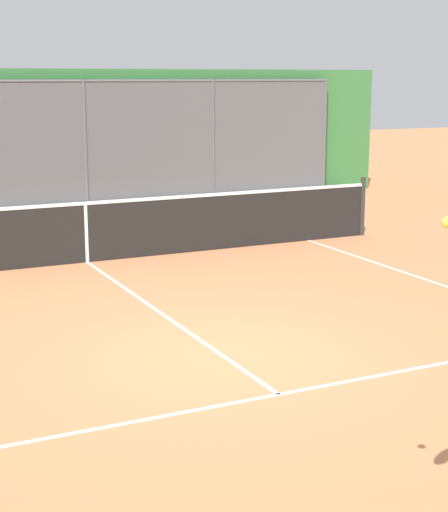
{
  "coord_description": "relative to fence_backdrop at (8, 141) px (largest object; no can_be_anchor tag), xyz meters",
  "views": [
    {
      "loc": [
        3.53,
        7.36,
        2.85
      ],
      "look_at": [
        -0.05,
        -0.04,
        1.05
      ],
      "focal_mm": 57.57,
      "sensor_mm": 36.0,
      "label": 1
    }
  ],
  "objects": [
    {
      "name": "ground_plane",
      "position": [
        -0.0,
        10.61,
        -1.5
      ],
      "size": [
        60.0,
        60.0,
        0.0
      ],
      "primitive_type": "plane",
      "color": "#C67A4C"
    },
    {
      "name": "court_line_markings",
      "position": [
        -0.0,
        12.05,
        -1.49
      ],
      "size": [
        8.17,
        11.12,
        0.01
      ],
      "color": "white",
      "rests_on": "ground"
    },
    {
      "name": "fence_backdrop",
      "position": [
        0.0,
        0.0,
        0.0
      ],
      "size": [
        18.26,
        1.37,
        3.02
      ],
      "color": "#565B60",
      "rests_on": "ground"
    },
    {
      "name": "tennis_net",
      "position": [
        -0.0,
        5.72,
        -1.0
      ],
      "size": [
        10.5,
        0.09,
        1.07
      ],
      "color": "#2D2D2D",
      "rests_on": "ground"
    }
  ]
}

